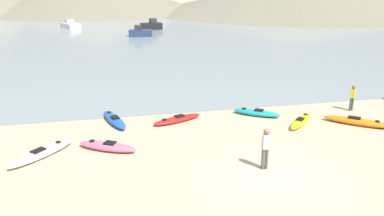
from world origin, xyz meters
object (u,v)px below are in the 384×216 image
(kayak_on_sand_4, at_px, (177,119))
(kayak_on_sand_1, at_px, (257,113))
(moored_boat_3, at_px, (70,25))
(kayak_on_sand_5, at_px, (301,121))
(person_near_foreground, at_px, (266,146))
(kayak_on_sand_3, at_px, (107,146))
(moored_boat_4, at_px, (151,26))
(moored_boat_2, at_px, (281,17))
(moored_boat_0, at_px, (140,33))
(kayak_on_sand_0, at_px, (42,153))
(kayak_on_sand_6, at_px, (357,122))
(kayak_on_sand_2, at_px, (114,120))
(person_near_waterline, at_px, (353,96))

(kayak_on_sand_4, bearing_deg, kayak_on_sand_1, 0.48)
(moored_boat_3, bearing_deg, kayak_on_sand_4, -78.61)
(kayak_on_sand_1, relative_size, kayak_on_sand_5, 1.03)
(kayak_on_sand_4, relative_size, person_near_foreground, 1.69)
(kayak_on_sand_3, xyz_separation_m, moored_boat_4, (7.10, 45.58, 0.49))
(kayak_on_sand_1, relative_size, kayak_on_sand_3, 0.93)
(kayak_on_sand_3, xyz_separation_m, moored_boat_2, (34.27, 55.61, 0.47))
(moored_boat_0, bearing_deg, kayak_on_sand_0, -101.11)
(kayak_on_sand_0, relative_size, moored_boat_4, 0.81)
(moored_boat_2, bearing_deg, moored_boat_4, -159.74)
(kayak_on_sand_6, relative_size, moored_boat_4, 0.87)
(moored_boat_0, distance_m, moored_boat_2, 34.88)
(kayak_on_sand_3, relative_size, kayak_on_sand_6, 0.91)
(kayak_on_sand_1, bearing_deg, moored_boat_4, 91.54)
(kayak_on_sand_0, relative_size, moored_boat_3, 0.71)
(kayak_on_sand_1, height_order, person_near_foreground, person_near_foreground)
(kayak_on_sand_1, relative_size, moored_boat_4, 0.73)
(kayak_on_sand_2, bearing_deg, moored_boat_0, 82.87)
(kayak_on_sand_0, height_order, kayak_on_sand_2, kayak_on_sand_0)
(kayak_on_sand_3, relative_size, moored_boat_0, 0.83)
(kayak_on_sand_6, bearing_deg, kayak_on_sand_0, -178.06)
(moored_boat_0, bearing_deg, person_near_waterline, -74.86)
(kayak_on_sand_5, bearing_deg, moored_boat_3, 108.01)
(moored_boat_0, bearing_deg, person_near_foreground, -87.79)
(kayak_on_sand_4, bearing_deg, moored_boat_4, 85.43)
(person_near_waterline, relative_size, moored_boat_0, 0.46)
(kayak_on_sand_5, relative_size, person_near_foreground, 1.43)
(kayak_on_sand_0, relative_size, kayak_on_sand_3, 1.02)
(kayak_on_sand_0, height_order, moored_boat_0, moored_boat_0)
(kayak_on_sand_6, height_order, moored_boat_3, moored_boat_3)
(kayak_on_sand_0, height_order, moored_boat_3, moored_boat_3)
(moored_boat_0, xyz_separation_m, moored_boat_2, (29.68, 18.33, 0.04))
(moored_boat_3, bearing_deg, kayak_on_sand_1, -73.42)
(kayak_on_sand_3, distance_m, moored_boat_3, 50.61)
(kayak_on_sand_3, distance_m, moored_boat_2, 65.33)
(kayak_on_sand_3, xyz_separation_m, moored_boat_0, (4.59, 37.28, 0.43))
(person_near_foreground, bearing_deg, moored_boat_0, 92.21)
(person_near_foreground, xyz_separation_m, moored_boat_3, (-12.01, 53.43, -0.45))
(kayak_on_sand_0, height_order, moored_boat_4, moored_boat_4)
(person_near_waterline, bearing_deg, moored_boat_4, 99.09)
(moored_boat_0, bearing_deg, kayak_on_sand_1, -83.94)
(moored_boat_2, xyz_separation_m, moored_boat_4, (-27.18, -10.03, 0.02))
(person_near_waterline, xyz_separation_m, moored_boat_4, (-6.88, 43.00, -0.21))
(kayak_on_sand_2, distance_m, person_near_foreground, 8.86)
(kayak_on_sand_1, relative_size, kayak_on_sand_2, 0.81)
(kayak_on_sand_3, xyz_separation_m, kayak_on_sand_4, (3.69, 2.90, -0.03))
(kayak_on_sand_6, bearing_deg, kayak_on_sand_3, -178.14)
(kayak_on_sand_0, relative_size, moored_boat_0, 0.85)
(kayak_on_sand_4, xyz_separation_m, person_near_waterline, (10.29, -0.31, 0.73))
(moored_boat_2, bearing_deg, person_near_waterline, -110.94)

